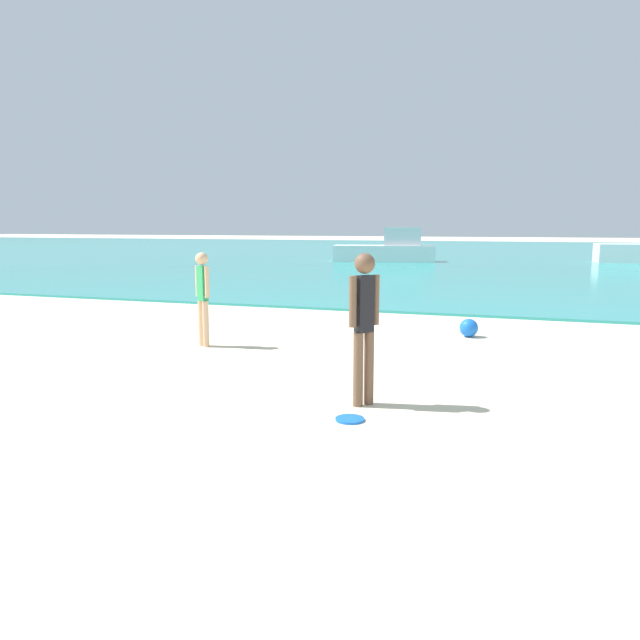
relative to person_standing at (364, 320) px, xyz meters
name	(u,v)px	position (x,y,z in m)	size (l,w,h in m)	color
water	(483,253)	(-1.28, 36.91, -0.91)	(160.00, 60.00, 0.06)	teal
person_standing	(364,320)	(0.00, 0.00, 0.00)	(0.27, 0.31, 1.65)	brown
frisbee	(350,419)	(0.01, -0.56, -0.93)	(0.29, 0.29, 0.03)	blue
person_distant	(203,293)	(-3.27, 2.31, -0.08)	(0.32, 0.20, 1.52)	#DDAD84
boat_near	(388,250)	(-5.25, 24.94, -0.27)	(5.41, 2.63, 1.76)	white
beach_ball	(469,328)	(0.71, 4.54, -0.78)	(0.32, 0.32, 0.32)	blue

